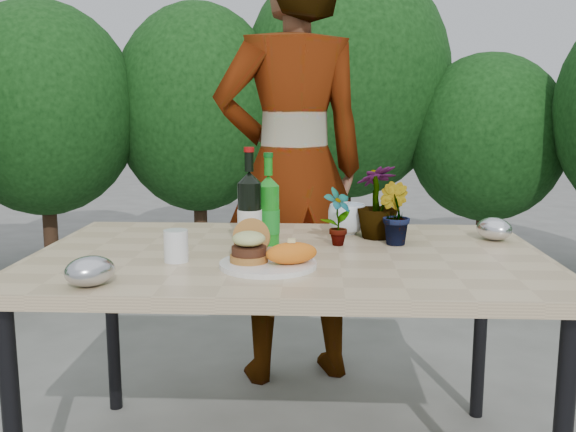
{
  "coord_description": "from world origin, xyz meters",
  "views": [
    {
      "loc": [
        0.09,
        -1.97,
        1.21
      ],
      "look_at": [
        0.0,
        -0.08,
        0.88
      ],
      "focal_mm": 40.0,
      "sensor_mm": 36.0,
      "label": 1
    }
  ],
  "objects_px": {
    "patio_table": "(289,270)",
    "person": "(293,169)",
    "wine_bottle": "(250,212)",
    "dinner_plate": "(268,264)"
  },
  "relations": [
    {
      "from": "wine_bottle",
      "to": "person",
      "type": "bearing_deg",
      "value": 92.15
    },
    {
      "from": "dinner_plate",
      "to": "wine_bottle",
      "type": "bearing_deg",
      "value": 108.47
    },
    {
      "from": "patio_table",
      "to": "person",
      "type": "distance_m",
      "value": 0.82
    },
    {
      "from": "patio_table",
      "to": "person",
      "type": "height_order",
      "value": "person"
    },
    {
      "from": "dinner_plate",
      "to": "wine_bottle",
      "type": "relative_size",
      "value": 0.85
    },
    {
      "from": "patio_table",
      "to": "person",
      "type": "bearing_deg",
      "value": 91.42
    },
    {
      "from": "patio_table",
      "to": "wine_bottle",
      "type": "distance_m",
      "value": 0.22
    },
    {
      "from": "wine_bottle",
      "to": "patio_table",
      "type": "bearing_deg",
      "value": -6.95
    },
    {
      "from": "patio_table",
      "to": "wine_bottle",
      "type": "relative_size",
      "value": 4.88
    },
    {
      "from": "dinner_plate",
      "to": "person",
      "type": "xyz_separation_m",
      "value": [
        0.03,
        0.97,
        0.18
      ]
    }
  ]
}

